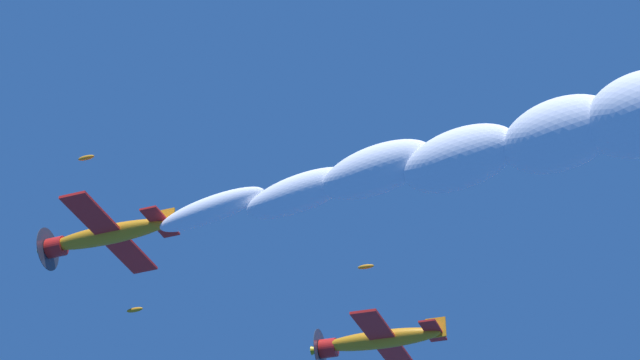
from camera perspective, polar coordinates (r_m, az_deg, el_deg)
airplane_lead at (r=71.91m, az=-9.99°, el=-2.56°), size 8.59×8.95×4.34m
airplane_left_wingman at (r=75.32m, az=2.66°, el=-7.44°), size 8.61×8.79×4.80m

